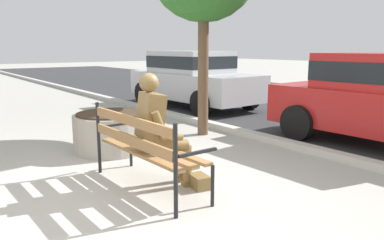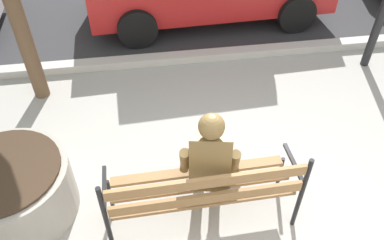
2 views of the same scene
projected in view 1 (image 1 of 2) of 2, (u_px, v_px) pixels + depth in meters
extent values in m
plane|color=#9E9B93|center=(156.00, 196.00, 4.30)|extent=(80.00, 80.00, 0.00)
cube|color=#B2AFA8|center=(314.00, 150.00, 5.99)|extent=(60.00, 0.20, 0.12)
cube|color=olive|center=(138.00, 153.00, 4.40)|extent=(1.70, 0.14, 0.04)
cube|color=olive|center=(151.00, 151.00, 4.50)|extent=(1.70, 0.14, 0.04)
cube|color=olive|center=(164.00, 148.00, 4.61)|extent=(1.70, 0.14, 0.04)
cube|color=olive|center=(131.00, 140.00, 4.31)|extent=(1.70, 0.07, 0.11)
cube|color=olive|center=(130.00, 121.00, 4.27)|extent=(1.70, 0.07, 0.11)
cylinder|color=black|center=(131.00, 151.00, 5.35)|extent=(0.04, 0.04, 0.45)
cylinder|color=black|center=(99.00, 138.00, 5.02)|extent=(0.04, 0.04, 0.95)
cube|color=black|center=(117.00, 125.00, 5.16)|extent=(0.04, 0.48, 0.03)
cylinder|color=black|center=(212.00, 186.00, 3.98)|extent=(0.04, 0.04, 0.45)
cylinder|color=black|center=(176.00, 172.00, 3.65)|extent=(0.04, 0.04, 0.95)
cube|color=black|center=(198.00, 153.00, 3.79)|extent=(0.04, 0.48, 0.03)
cube|color=brown|center=(159.00, 142.00, 4.45)|extent=(0.39, 0.38, 0.16)
cube|color=brown|center=(150.00, 116.00, 4.35)|extent=(0.41, 0.35, 0.55)
sphere|color=brown|center=(149.00, 83.00, 4.28)|extent=(0.22, 0.22, 0.22)
cylinder|color=brown|center=(146.00, 117.00, 4.56)|extent=(0.12, 0.19, 0.29)
cylinder|color=brown|center=(157.00, 130.00, 4.66)|extent=(0.13, 0.28, 0.10)
cylinder|color=brown|center=(159.00, 123.00, 4.17)|extent=(0.12, 0.19, 0.29)
cylinder|color=brown|center=(171.00, 137.00, 4.26)|extent=(0.13, 0.28, 0.10)
cylinder|color=brown|center=(167.00, 142.00, 4.60)|extent=(0.19, 0.38, 0.14)
cylinder|color=brown|center=(181.00, 162.00, 4.73)|extent=(0.11, 0.11, 0.50)
cube|color=brown|center=(185.00, 178.00, 4.80)|extent=(0.15, 0.26, 0.07)
cylinder|color=brown|center=(173.00, 146.00, 4.44)|extent=(0.19, 0.38, 0.14)
cylinder|color=brown|center=(187.00, 166.00, 4.57)|extent=(0.11, 0.11, 0.50)
cube|color=brown|center=(192.00, 182.00, 4.64)|extent=(0.15, 0.26, 0.07)
cube|color=brown|center=(199.00, 181.00, 4.53)|extent=(0.31, 0.23, 0.16)
cylinder|color=gray|center=(111.00, 133.00, 6.16)|extent=(1.19, 1.19, 0.59)
cylinder|color=#38281C|center=(110.00, 114.00, 6.10)|extent=(1.07, 1.07, 0.03)
cylinder|color=brown|center=(203.00, 72.00, 7.15)|extent=(0.20, 0.20, 2.41)
cube|color=#B7B7BC|center=(194.00, 85.00, 10.73)|extent=(4.16, 1.86, 0.70)
cube|color=#B7B7BC|center=(190.00, 62.00, 10.73)|extent=(2.19, 1.65, 0.60)
cube|color=black|center=(190.00, 62.00, 10.73)|extent=(2.20, 1.66, 0.33)
cylinder|color=black|center=(249.00, 98.00, 10.29)|extent=(0.65, 0.24, 0.64)
cylinder|color=black|center=(201.00, 103.00, 9.24)|extent=(0.65, 0.24, 0.64)
cylinder|color=black|center=(188.00, 89.00, 12.33)|extent=(0.65, 0.24, 0.64)
cylinder|color=black|center=(143.00, 93.00, 11.28)|extent=(0.65, 0.24, 0.64)
cylinder|color=black|center=(348.00, 113.00, 7.90)|extent=(0.65, 0.24, 0.64)
cylinder|color=black|center=(298.00, 123.00, 6.85)|extent=(0.65, 0.24, 0.64)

